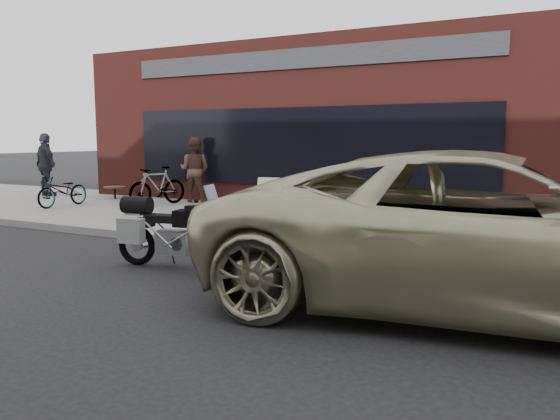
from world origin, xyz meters
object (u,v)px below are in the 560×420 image
object	(u,v)px
minivan	(491,232)
bicycle_front	(63,191)
sandwich_sign	(270,199)
motorcycle	(168,232)
bicycle_rear	(158,186)
cafe_table	(115,187)
cafe_patron_right	(46,165)
cafe_patron_left	(195,170)

from	to	relation	value
minivan	bicycle_front	size ratio (longest dim) A/B	4.08
sandwich_sign	motorcycle	bearing A→B (deg)	-87.10
minivan	sandwich_sign	distance (m)	6.42
motorcycle	bicycle_rear	xyz separation A→B (m)	(-4.41, 5.00, 0.11)
sandwich_sign	cafe_table	size ratio (longest dim) A/B	1.44
motorcycle	bicycle_front	world-z (taller)	motorcycle
cafe_patron_right	cafe_patron_left	bearing A→B (deg)	-154.81
bicycle_rear	cafe_patron_left	xyz separation A→B (m)	(0.45, 1.04, 0.39)
bicycle_front	sandwich_sign	world-z (taller)	sandwich_sign
cafe_table	sandwich_sign	bearing A→B (deg)	-14.04
bicycle_front	cafe_table	xyz separation A→B (m)	(-0.14, 1.98, -0.08)
motorcycle	bicycle_front	distance (m)	7.34
minivan	cafe_patron_left	distance (m)	10.34
minivan	bicycle_front	bearing A→B (deg)	64.79
motorcycle	minivan	world-z (taller)	minivan
motorcycle	cafe_patron_right	size ratio (longest dim) A/B	1.03
sandwich_sign	cafe_table	world-z (taller)	sandwich_sign
sandwich_sign	bicycle_front	bearing A→B (deg)	-179.54
minivan	cafe_patron_left	bearing A→B (deg)	47.58
bicycle_front	bicycle_rear	xyz separation A→B (m)	(1.98, 1.38, 0.10)
motorcycle	cafe_patron_left	bearing A→B (deg)	113.46
cafe_patron_right	cafe_table	bearing A→B (deg)	-155.13
minivan	bicycle_front	xyz separation A→B (m)	(-10.85, 3.58, -0.33)
motorcycle	minivan	xyz separation A→B (m)	(4.46, 0.04, 0.35)
bicycle_front	sandwich_sign	distance (m)	5.90
motorcycle	sandwich_sign	xyz separation A→B (m)	(-0.51, 4.10, 0.06)
sandwich_sign	cafe_patron_right	size ratio (longest dim) A/B	0.48
bicycle_front	cafe_table	size ratio (longest dim) A/B	2.47
minivan	cafe_patron_right	distance (m)	14.36
minivan	cafe_table	bearing A→B (deg)	56.20
cafe_patron_left	motorcycle	bearing A→B (deg)	110.61
cafe_table	cafe_patron_right	size ratio (longest dim) A/B	0.33
cafe_patron_left	minivan	bearing A→B (deg)	131.91
minivan	cafe_patron_left	xyz separation A→B (m)	(-8.42, 6.00, 0.16)
motorcycle	bicycle_rear	world-z (taller)	motorcycle
minivan	sandwich_sign	xyz separation A→B (m)	(-4.97, 4.06, -0.28)
bicycle_rear	cafe_patron_right	xyz separation A→B (m)	(-4.53, 0.22, 0.45)
cafe_table	cafe_patron_left	distance (m)	2.66
bicycle_front	bicycle_rear	size ratio (longest dim) A/B	0.93
bicycle_front	sandwich_sign	xyz separation A→B (m)	(5.88, 0.48, 0.05)
bicycle_front	cafe_patron_left	world-z (taller)	cafe_patron_left
bicycle_rear	cafe_table	world-z (taller)	bicycle_rear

